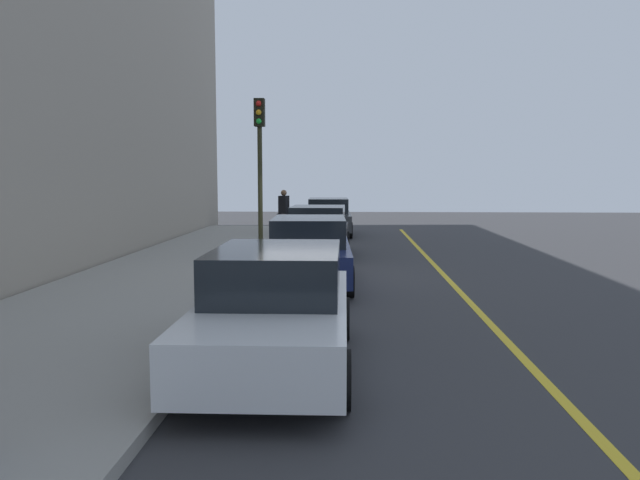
{
  "coord_description": "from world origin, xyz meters",
  "views": [
    {
      "loc": [
        14.78,
        0.86,
        2.44
      ],
      "look_at": [
        0.38,
        0.18,
        0.97
      ],
      "focal_mm": 35.33,
      "sensor_mm": 36.0,
      "label": 1
    }
  ],
  "objects": [
    {
      "name": "pedestrian_black_coat",
      "position": [
        -9.59,
        -1.7,
        1.08
      ],
      "size": [
        0.53,
        0.57,
        1.75
      ],
      "color": "black",
      "rests_on": "sidewalk"
    },
    {
      "name": "parked_car_white",
      "position": [
        6.91,
        -0.07,
        0.76
      ],
      "size": [
        4.57,
        1.92,
        1.51
      ],
      "color": "black",
      "rests_on": "ground"
    },
    {
      "name": "sidewalk",
      "position": [
        0.0,
        -3.3,
        0.07
      ],
      "size": [
        28.0,
        4.6,
        0.15
      ],
      "primitive_type": "cube",
      "color": "gray",
      "rests_on": "ground"
    },
    {
      "name": "ground_plane",
      "position": [
        0.0,
        0.0,
        0.0
      ],
      "size": [
        56.0,
        56.0,
        0.0
      ],
      "primitive_type": "plane",
      "color": "#333335"
    },
    {
      "name": "parked_car_black",
      "position": [
        -4.41,
        -0.12,
        0.76
      ],
      "size": [
        4.14,
        1.96,
        1.51
      ],
      "color": "black",
      "rests_on": "ground"
    },
    {
      "name": "parked_car_navy",
      "position": [
        0.88,
        -0.04,
        0.76
      ],
      "size": [
        4.38,
        2.02,
        1.51
      ],
      "color": "black",
      "rests_on": "ground"
    },
    {
      "name": "parked_car_charcoal",
      "position": [
        -11.18,
        -0.01,
        0.76
      ],
      "size": [
        4.43,
        1.99,
        1.51
      ],
      "color": "black",
      "rests_on": "ground"
    },
    {
      "name": "lane_stripe_centre",
      "position": [
        0.0,
        3.2,
        0.0
      ],
      "size": [
        28.0,
        0.14,
        0.01
      ],
      "primitive_type": "cube",
      "color": "gold",
      "rests_on": "ground"
    },
    {
      "name": "traffic_light_pole",
      "position": [
        -1.33,
        -1.44,
        3.03
      ],
      "size": [
        0.35,
        0.26,
        4.24
      ],
      "color": "#2D2D19",
      "rests_on": "sidewalk"
    }
  ]
}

